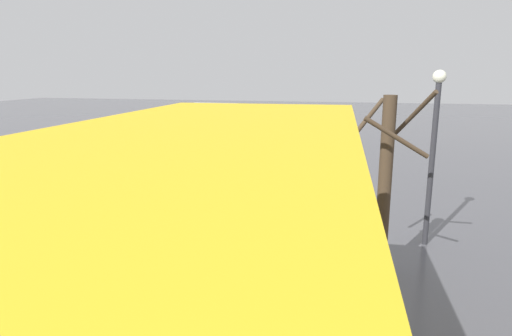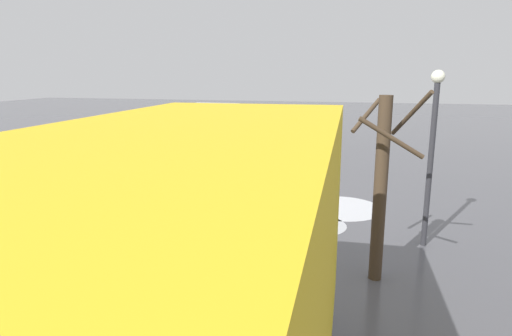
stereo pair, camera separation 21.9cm
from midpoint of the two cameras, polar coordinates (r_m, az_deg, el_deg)
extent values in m
plane|color=#4C4C51|center=(14.10, 3.68, -3.20)|extent=(90.00, 90.00, 0.00)
cylinder|color=silver|center=(12.73, 11.55, -5.15)|extent=(2.37, 2.37, 0.01)
cylinder|color=silver|center=(13.78, -17.25, -4.11)|extent=(2.73, 2.73, 0.01)
cylinder|color=#ADAFB5|center=(12.76, 1.25, -4.85)|extent=(1.80, 1.80, 0.01)
cylinder|color=#ADAFB5|center=(11.23, 8.02, -7.43)|extent=(1.72, 1.72, 0.01)
cube|color=#B7BABF|center=(15.67, -7.99, 2.27)|extent=(2.24, 5.30, 1.40)
cube|color=#B7BABF|center=(17.25, -5.43, 7.02)|extent=(1.91, 1.50, 0.84)
cube|color=black|center=(18.00, -4.51, 4.68)|extent=(1.66, 0.15, 0.63)
cube|color=#232326|center=(18.21, -4.41, 1.42)|extent=(1.97, 0.27, 0.24)
cylinder|color=black|center=(17.65, -8.61, 1.08)|extent=(0.28, 0.73, 0.72)
cylinder|color=black|center=(16.90, -2.60, 0.71)|extent=(0.28, 0.73, 0.72)
cylinder|color=black|center=(14.88, -13.95, -1.28)|extent=(0.28, 0.73, 0.72)
cylinder|color=black|center=(13.99, -7.03, -1.87)|extent=(0.28, 0.73, 0.72)
cube|color=yellow|center=(3.43, -10.22, -17.92)|extent=(2.59, 6.47, 2.60)
cube|color=#B2B2B7|center=(13.28, 3.21, -1.50)|extent=(0.62, 0.82, 0.56)
cube|color=#B2B2B7|center=(13.40, 3.18, -3.41)|extent=(0.55, 0.74, 0.04)
cylinder|color=#B2B2B7|center=(13.58, 3.78, 0.54)|extent=(0.58, 0.11, 0.04)
sphere|color=black|center=(13.09, 3.62, -4.22)|extent=(0.10, 0.10, 0.10)
sphere|color=black|center=(13.21, 1.90, -4.03)|extent=(0.10, 0.10, 0.10)
sphere|color=black|center=(13.64, 4.41, -3.53)|extent=(0.10, 0.10, 0.10)
sphere|color=black|center=(13.76, 2.75, -3.36)|extent=(0.10, 0.10, 0.10)
cylinder|color=yellow|center=(13.19, 2.74, -1.15)|extent=(0.11, 0.29, 0.69)
cube|color=#515156|center=(13.91, -0.30, -2.47)|extent=(0.65, 0.73, 0.03)
cylinder|color=#515156|center=(14.09, 0.48, 0.02)|extent=(0.04, 0.04, 1.10)
cylinder|color=#515156|center=(14.05, -1.31, -0.02)|extent=(0.04, 0.04, 1.10)
cylinder|color=black|center=(14.25, 0.55, -2.59)|extent=(0.11, 0.21, 0.20)
cylinder|color=black|center=(14.21, -1.38, -2.64)|extent=(0.11, 0.21, 0.20)
cube|color=#A37F51|center=(13.87, -0.30, -1.84)|extent=(0.63, 0.65, 0.29)
cube|color=#A37F51|center=(13.79, -0.30, -0.54)|extent=(0.57, 0.67, 0.36)
cube|color=tan|center=(13.73, -0.30, 0.69)|extent=(0.55, 0.57, 0.25)
cylinder|color=black|center=(13.50, -2.80, -2.09)|extent=(0.18, 0.18, 0.82)
cylinder|color=black|center=(13.51, -1.95, -2.08)|extent=(0.18, 0.18, 0.82)
cube|color=#282D47|center=(13.32, -2.41, 1.37)|extent=(0.50, 0.40, 0.84)
sphere|color=#8C6647|center=(13.23, -2.43, 3.67)|extent=(0.22, 0.22, 0.22)
cylinder|color=#282D47|center=(13.33, -3.52, 1.14)|extent=(0.10, 0.10, 0.55)
cylinder|color=#282D47|center=(13.31, -1.64, 2.33)|extent=(0.19, 0.32, 0.50)
cylinder|color=#333338|center=(13.26, -1.99, 2.99)|extent=(0.02, 0.02, 0.86)
cone|color=#E0668E|center=(13.20, -2.00, 4.62)|extent=(1.04, 1.04, 0.22)
sphere|color=#333338|center=(13.18, -2.01, 5.18)|extent=(0.04, 0.04, 0.04)
cube|color=#33664C|center=(13.12, -2.38, 1.37)|extent=(0.33, 0.24, 0.44)
cylinder|color=black|center=(14.18, 5.32, -1.43)|extent=(0.18, 0.18, 0.82)
cylinder|color=black|center=(13.99, 5.11, -1.61)|extent=(0.18, 0.18, 0.82)
cube|color=#473323|center=(13.91, 5.28, 1.80)|extent=(0.32, 0.47, 0.84)
sphere|color=#8C6647|center=(13.82, 5.33, 4.00)|extent=(0.22, 0.22, 0.22)
cylinder|color=#473323|center=(14.16, 5.55, 1.78)|extent=(0.10, 0.10, 0.55)
cylinder|color=#473323|center=(13.69, 5.19, 2.57)|extent=(0.31, 0.13, 0.50)
cylinder|color=#333338|center=(13.75, 5.21, 3.29)|extent=(0.02, 0.02, 0.86)
cone|color=red|center=(13.69, 5.24, 4.86)|extent=(1.04, 1.04, 0.22)
sphere|color=#333338|center=(13.67, 5.25, 5.40)|extent=(0.04, 0.04, 0.04)
cylinder|color=black|center=(14.90, 2.05, -0.70)|extent=(0.18, 0.18, 0.82)
cylinder|color=black|center=(14.71, 2.23, -0.87)|extent=(0.18, 0.18, 0.82)
cube|color=#473323|center=(14.63, 2.17, 2.38)|extent=(0.44, 0.52, 0.84)
sphere|color=brown|center=(14.55, 2.19, 4.47)|extent=(0.22, 0.22, 0.22)
cylinder|color=#473323|center=(14.89, 1.94, 2.36)|extent=(0.10, 0.10, 0.55)
cylinder|color=#473323|center=(14.43, 2.42, 3.12)|extent=(0.32, 0.22, 0.50)
cylinder|color=#333338|center=(14.48, 2.27, 3.79)|extent=(0.02, 0.02, 0.86)
cone|color=black|center=(14.42, 2.29, 5.28)|extent=(1.04, 1.04, 0.22)
sphere|color=#333338|center=(14.41, 2.29, 5.80)|extent=(0.04, 0.04, 0.04)
cylinder|color=black|center=(12.14, 2.07, -3.77)|extent=(0.18, 0.18, 0.82)
cylinder|color=black|center=(12.33, 2.23, -3.51)|extent=(0.18, 0.18, 0.82)
cube|color=slate|center=(12.03, 2.18, 0.16)|extent=(0.29, 0.45, 0.84)
sphere|color=beige|center=(11.92, 2.21, 2.70)|extent=(0.22, 0.22, 0.22)
cylinder|color=slate|center=(11.79, 1.97, -0.34)|extent=(0.10, 0.10, 0.55)
cylinder|color=slate|center=(12.16, 2.25, 1.36)|extent=(0.30, 0.11, 0.50)
cylinder|color=#333338|center=(12.05, 2.28, 2.03)|extent=(0.02, 0.02, 0.86)
cone|color=white|center=(11.99, 2.30, 3.81)|extent=(1.04, 1.04, 0.22)
sphere|color=#333338|center=(11.97, 2.30, 4.43)|extent=(0.04, 0.04, 0.04)
cube|color=#33664C|center=(11.99, 3.13, 0.31)|extent=(0.17, 0.30, 0.44)
cylinder|color=#423323|center=(8.17, 16.79, -2.90)|extent=(0.24, 0.24, 3.42)
cylinder|color=#423323|center=(8.14, 15.08, 6.73)|extent=(0.53, 0.71, 0.59)
cylinder|color=#423323|center=(7.45, 18.21, 3.80)|extent=(1.10, 0.28, 0.70)
cylinder|color=#423323|center=(8.22, 20.47, 6.69)|extent=(0.60, 0.98, 0.88)
cylinder|color=#2D2D33|center=(10.14, 22.52, 0.11)|extent=(0.12, 0.12, 3.60)
sphere|color=#EAEACC|center=(9.94, 23.46, 10.99)|extent=(0.28, 0.28, 0.28)
camera|label=1|loc=(0.11, -89.51, 0.11)|focal=30.36mm
camera|label=2|loc=(0.11, 90.49, -0.11)|focal=30.36mm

